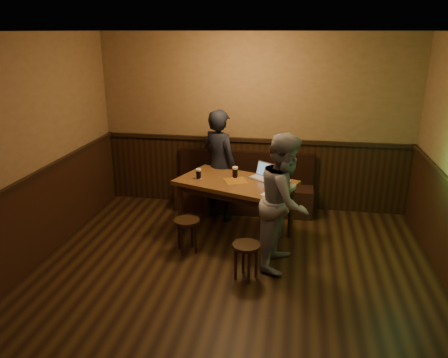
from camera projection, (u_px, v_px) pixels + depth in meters
name	position (u px, v px, depth m)	size (l,w,h in m)	color
room	(226.00, 197.00, 4.45)	(5.04, 6.04, 2.84)	black
bench	(244.00, 192.00, 7.11)	(2.20, 0.50, 0.95)	black
pub_table	(236.00, 188.00, 6.05)	(1.78, 1.38, 0.84)	#512A17
stool_left	(187.00, 226.00, 5.74)	(0.42, 0.42, 0.46)	black
stool_right	(246.00, 251.00, 5.11)	(0.43, 0.43, 0.45)	black
pint_left	(199.00, 174.00, 6.08)	(0.09, 0.09, 0.15)	#AA2815
pint_mid	(235.00, 172.00, 6.12)	(0.10, 0.10, 0.16)	#AA2815
pint_right	(271.00, 182.00, 5.71)	(0.11, 0.11, 0.17)	#AA2815
laptop	(263.00, 174.00, 6.12)	(0.38, 0.37, 0.21)	silver
menu	(270.00, 195.00, 5.50)	(0.22, 0.15, 0.00)	silver
person_suit	(220.00, 165.00, 6.63)	(0.63, 0.41, 1.72)	black
person_grey	(285.00, 201.00, 5.29)	(0.82, 0.64, 1.69)	gray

